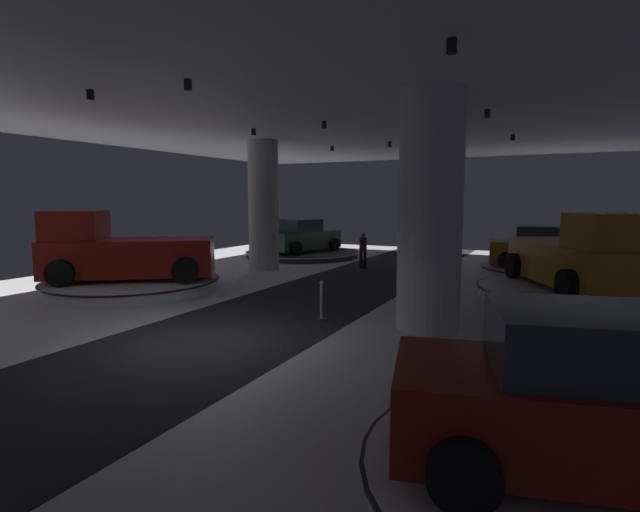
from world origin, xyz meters
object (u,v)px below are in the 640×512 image
object	(u,v)px
column_right	(430,212)
display_platform_mid_left	(133,284)
display_car_deep_left	(302,237)
display_platform_near_right	(597,479)
visitor_walking_near	(363,248)
display_platform_deep_left	(302,254)
column_left	(264,206)
pickup_truck_mid_left	(121,252)
pickup_truck_far_right	(582,258)
display_platform_far_right	(574,293)
display_car_near_right	(599,400)
display_car_deep_right	(543,249)
display_platform_deep_right	(543,270)

from	to	relation	value
column_right	display_platform_mid_left	world-z (taller)	column_right
column_right	display_car_deep_left	bearing A→B (deg)	130.44
display_car_deep_left	display_platform_near_right	distance (m)	21.00
display_car_deep_left	visitor_walking_near	xyz separation A→B (m)	(4.49, -2.61, -0.14)
column_right	display_platform_deep_left	world-z (taller)	column_right
column_left	visitor_walking_near	distance (m)	4.70
display_platform_mid_left	display_platform_near_right	bearing A→B (deg)	-24.12
pickup_truck_mid_left	pickup_truck_far_right	bearing A→B (deg)	19.08
display_platform_mid_left	pickup_truck_mid_left	distance (m)	1.15
display_platform_mid_left	display_platform_deep_left	bearing A→B (deg)	86.83
display_car_deep_left	visitor_walking_near	world-z (taller)	display_car_deep_left
display_platform_mid_left	display_car_deep_left	distance (m)	10.81
display_platform_deep_left	pickup_truck_far_right	world-z (taller)	pickup_truck_far_right
column_right	display_platform_far_right	bearing A→B (deg)	58.48
column_left	display_car_deep_left	bearing A→B (deg)	98.87
column_left	display_car_near_right	size ratio (longest dim) A/B	1.22
column_right	display_car_deep_right	bearing A→B (deg)	78.88
display_car_deep_right	display_car_deep_left	world-z (taller)	display_car_deep_left
display_platform_mid_left	visitor_walking_near	bearing A→B (deg)	58.07
display_platform_mid_left	display_platform_deep_right	bearing A→B (deg)	40.34
display_platform_mid_left	pickup_truck_mid_left	size ratio (longest dim) A/B	1.03
display_platform_deep_right	display_car_near_right	world-z (taller)	display_car_near_right
display_platform_near_right	pickup_truck_far_right	bearing A→B (deg)	89.33
display_car_deep_left	pickup_truck_far_right	bearing A→B (deg)	-25.94
column_left	display_platform_near_right	world-z (taller)	column_left
column_left	visitor_walking_near	xyz separation A→B (m)	(3.74, 2.15, -1.84)
pickup_truck_mid_left	visitor_walking_near	bearing A→B (deg)	57.37
pickup_truck_far_right	display_car_near_right	size ratio (longest dim) A/B	1.26
column_left	pickup_truck_far_right	world-z (taller)	column_left
column_right	display_car_near_right	world-z (taller)	column_right
display_platform_mid_left	display_platform_near_right	xyz separation A→B (m)	(13.27, -5.94, -0.07)
display_platform_deep_left	pickup_truck_far_right	xyz separation A→B (m)	(12.80, -6.26, 1.15)
display_car_deep_left	display_platform_far_right	world-z (taller)	display_car_deep_left
pickup_truck_mid_left	display_platform_deep_right	bearing A→B (deg)	40.25
display_platform_mid_left	pickup_truck_mid_left	world-z (taller)	pickup_truck_mid_left
column_right	display_platform_far_right	xyz separation A→B (m)	(3.18, 5.19, -2.54)
pickup_truck_mid_left	display_platform_far_right	world-z (taller)	pickup_truck_mid_left
display_platform_deep_right	display_car_deep_right	bearing A→B (deg)	-174.41
display_car_deep_left	display_platform_near_right	bearing A→B (deg)	-52.80
display_platform_far_right	visitor_walking_near	size ratio (longest dim) A/B	3.57
column_left	display_platform_mid_left	xyz separation A→B (m)	(-1.33, -6.00, -2.55)
column_right	column_left	xyz separation A→B (m)	(-8.74, 6.36, 0.00)
column_right	visitor_walking_near	xyz separation A→B (m)	(-5.00, 8.51, -1.84)
display_platform_near_right	visitor_walking_near	distance (m)	16.32
display_platform_deep_right	visitor_walking_near	distance (m)	7.51
display_platform_deep_right	pickup_truck_far_right	size ratio (longest dim) A/B	0.87
column_left	column_right	bearing A→B (deg)	-36.05
display_car_deep_left	display_platform_far_right	size ratio (longest dim) A/B	0.80
display_car_deep_left	display_platform_deep_left	bearing A→B (deg)	73.79
display_car_near_right	display_platform_deep_left	bearing A→B (deg)	127.06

